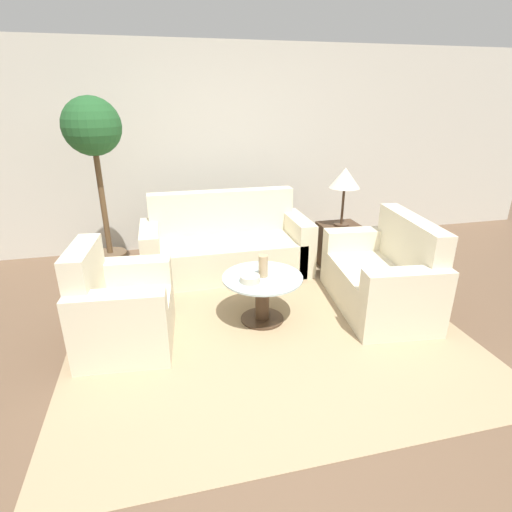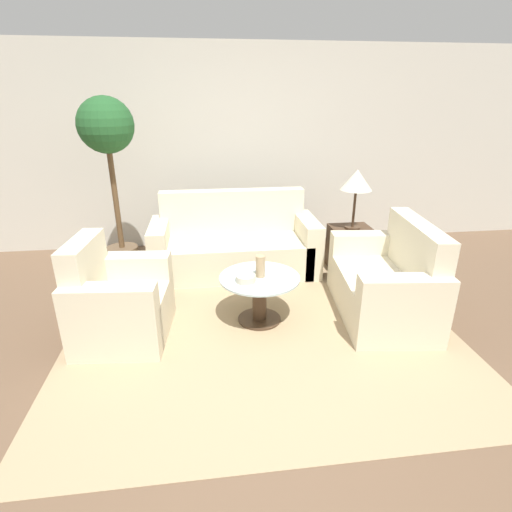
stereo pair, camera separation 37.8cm
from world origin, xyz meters
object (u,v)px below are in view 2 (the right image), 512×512
(loveseat, at_px, (389,285))
(coffee_table, at_px, (260,293))
(sofa_main, at_px, (235,246))
(table_lamp, at_px, (357,181))
(armchair, at_px, (117,305))
(potted_plant, at_px, (109,152))
(bowl, at_px, (246,278))
(vase, at_px, (260,266))

(loveseat, height_order, coffee_table, loveseat)
(sofa_main, distance_m, table_lamp, 1.58)
(table_lamp, bearing_deg, armchair, -155.71)
(armchair, bearing_deg, loveseat, -83.17)
(armchair, relative_size, loveseat, 0.66)
(armchair, xyz_separation_m, potted_plant, (-0.19, 1.34, 1.11))
(loveseat, distance_m, table_lamp, 1.30)
(armchair, height_order, potted_plant, potted_plant)
(sofa_main, relative_size, coffee_table, 2.62)
(armchair, bearing_deg, potted_plant, 12.99)
(loveseat, height_order, potted_plant, potted_plant)
(coffee_table, height_order, bowl, bowl)
(coffee_table, bearing_deg, loveseat, -0.56)
(coffee_table, relative_size, table_lamp, 1.07)
(sofa_main, bearing_deg, armchair, -130.65)
(sofa_main, bearing_deg, bowl, -90.06)
(bowl, bearing_deg, loveseat, 2.94)
(coffee_table, bearing_deg, armchair, -176.07)
(loveseat, height_order, bowl, loveseat)
(table_lamp, height_order, vase, table_lamp)
(potted_plant, bearing_deg, table_lamp, -4.71)
(table_lamp, bearing_deg, loveseat, -90.19)
(armchair, relative_size, coffee_table, 1.24)
(loveseat, height_order, table_lamp, table_lamp)
(armchair, bearing_deg, coffee_table, -80.94)
(coffee_table, distance_m, bowl, 0.25)
(vase, bearing_deg, sofa_main, 96.56)
(armchair, bearing_deg, table_lamp, -60.58)
(armchair, height_order, bowl, armchair)
(sofa_main, bearing_deg, table_lamp, -7.45)
(coffee_table, relative_size, vase, 3.67)
(sofa_main, bearing_deg, vase, -83.44)
(sofa_main, distance_m, bowl, 1.31)
(loveseat, height_order, vase, loveseat)
(sofa_main, relative_size, table_lamp, 2.79)
(armchair, xyz_separation_m, bowl, (1.12, 0.00, 0.18))
(coffee_table, distance_m, vase, 0.26)
(armchair, distance_m, potted_plant, 1.75)
(armchair, relative_size, vase, 4.55)
(sofa_main, xyz_separation_m, coffee_table, (0.13, -1.22, -0.01))
(table_lamp, relative_size, bowl, 3.91)
(potted_plant, bearing_deg, armchair, -82.14)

